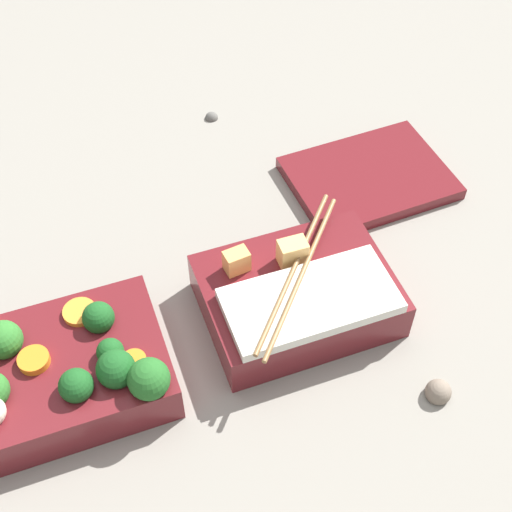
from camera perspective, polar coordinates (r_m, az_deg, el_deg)
name	(u,v)px	position (r m, az deg, el deg)	size (l,w,h in m)	color
ground_plane	(189,336)	(0.76, -5.36, -6.39)	(3.00, 3.00, 0.00)	gray
bento_tray_vegetable	(67,371)	(0.72, -14.92, -8.91)	(0.20, 0.15, 0.08)	maroon
bento_tray_rice	(298,296)	(0.75, 3.39, -3.17)	(0.20, 0.18, 0.08)	maroon
bento_lid	(369,178)	(0.91, 9.01, 6.18)	(0.19, 0.14, 0.02)	maroon
pebble_0	(438,392)	(0.73, 14.37, -10.50)	(0.03, 0.03, 0.03)	#7A6B5B
pebble_2	(211,116)	(1.00, -3.58, 11.15)	(0.02, 0.02, 0.02)	#595651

